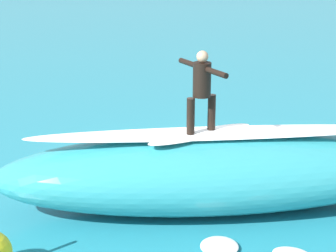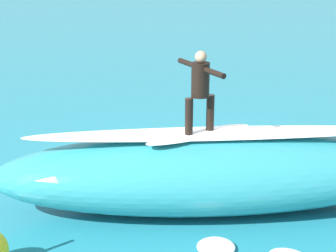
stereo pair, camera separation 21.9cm
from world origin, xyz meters
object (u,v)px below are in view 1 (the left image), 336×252
(surfer_riding, at_px, (202,86))
(surfer_paddling, at_px, (137,145))
(surfboard_riding, at_px, (201,134))
(surfboard_paddling, at_px, (143,152))

(surfer_riding, distance_m, surfer_paddling, 3.85)
(surfer_riding, relative_size, surfer_paddling, 0.95)
(surfboard_riding, relative_size, surfboard_paddling, 1.11)
(surfboard_paddling, xyz_separation_m, surfer_paddling, (0.11, -0.07, 0.18))
(surfer_paddling, bearing_deg, surfboard_paddling, 0.00)
(surfboard_riding, distance_m, surfer_paddling, 3.40)
(surfboard_riding, relative_size, surfer_riding, 1.46)
(surfboard_paddling, height_order, surfer_paddling, surfer_paddling)
(surfboard_paddling, bearing_deg, surfboard_riding, -54.43)
(surfer_riding, bearing_deg, surfer_paddling, -95.29)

